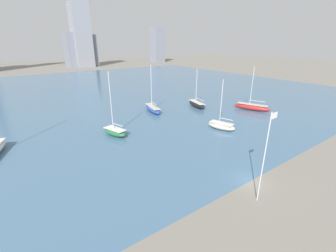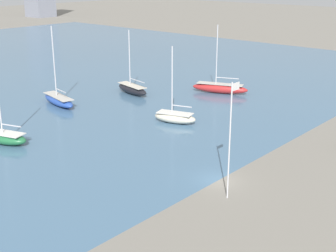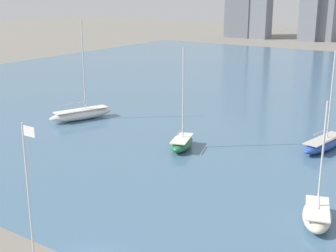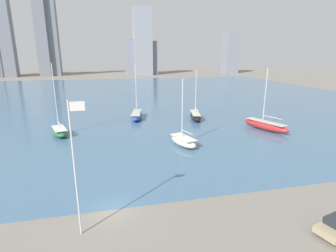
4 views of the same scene
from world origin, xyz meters
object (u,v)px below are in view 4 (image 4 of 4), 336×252
sailboat_cream (183,141)px  flag_pole (75,166)px  sailboat_green (60,131)px  sailboat_black (196,116)px  sailboat_red (266,125)px  sailboat_blue (137,115)px

sailboat_cream → flag_pole: bearing=-144.6°
sailboat_green → sailboat_black: (28.41, 6.34, 0.00)m
sailboat_black → sailboat_red: 15.64m
sailboat_cream → sailboat_blue: size_ratio=0.87×
flag_pole → sailboat_blue: size_ratio=0.90×
sailboat_green → sailboat_red: (39.08, -5.10, 0.07)m
flag_pole → sailboat_cream: bearing=52.9°
sailboat_cream → sailboat_black: (7.74, 16.68, 0.03)m
flag_pole → sailboat_blue: 40.75m
sailboat_green → sailboat_red: sailboat_green is taller
sailboat_black → sailboat_red: size_ratio=0.93×
sailboat_green → flag_pole: bearing=-96.2°
sailboat_red → sailboat_cream: bearing=174.3°
sailboat_red → sailboat_blue: bearing=126.0°
sailboat_green → sailboat_cream: bearing=-44.8°
sailboat_blue → sailboat_black: bearing=-4.3°
sailboat_green → sailboat_blue: 18.26m
sailboat_cream → sailboat_black: size_ratio=0.98×
flag_pole → sailboat_black: bearing=58.2°
sailboat_black → sailboat_blue: sailboat_blue is taller
flag_pole → sailboat_green: sailboat_green is taller
sailboat_cream → sailboat_black: 18.39m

